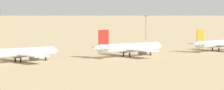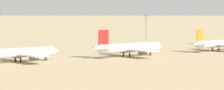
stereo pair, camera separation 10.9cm
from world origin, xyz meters
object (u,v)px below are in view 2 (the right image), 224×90
(parked_jet_orange_4, at_px, (217,44))
(parked_jet_red_2, at_px, (20,53))
(light_pole_west, at_px, (146,26))
(parked_jet_red_3, at_px, (129,48))

(parked_jet_orange_4, bearing_deg, parked_jet_red_2, 172.69)
(parked_jet_orange_4, xyz_separation_m, light_pole_west, (23.41, 95.66, 5.40))
(parked_jet_red_3, height_order, parked_jet_orange_4, parked_jet_red_3)
(parked_jet_red_2, distance_m, parked_jet_orange_4, 114.66)
(parked_jet_red_2, distance_m, parked_jet_red_3, 56.00)
(parked_jet_red_2, relative_size, light_pole_west, 2.46)
(parked_jet_red_2, height_order, parked_jet_red_3, parked_jet_red_3)
(parked_jet_red_2, xyz_separation_m, parked_jet_orange_4, (114.61, -3.43, -0.37))
(parked_jet_red_3, distance_m, light_pole_west, 127.22)
(parked_jet_red_2, bearing_deg, parked_jet_red_3, -7.60)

